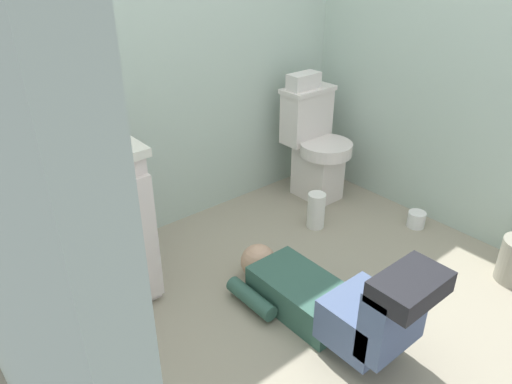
% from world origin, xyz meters
% --- Properties ---
extents(ground_plane, '(2.92, 2.97, 0.04)m').
position_xyz_m(ground_plane, '(0.00, 0.00, -0.02)').
color(ground_plane, gray).
extents(wall_back, '(2.58, 0.08, 2.40)m').
position_xyz_m(wall_back, '(0.00, 1.03, 1.20)').
color(wall_back, '#B2C6B9').
rests_on(wall_back, ground_plane).
extents(wall_right, '(0.08, 1.97, 2.40)m').
position_xyz_m(wall_right, '(1.25, 0.00, 1.20)').
color(wall_right, '#B2C6B9').
rests_on(wall_right, ground_plane).
extents(toilet, '(0.36, 0.46, 0.75)m').
position_xyz_m(toilet, '(0.86, 0.69, 0.37)').
color(toilet, silver).
rests_on(toilet, ground_plane).
extents(vanity_cabinet, '(0.60, 0.53, 0.82)m').
position_xyz_m(vanity_cabinet, '(-0.80, 0.64, 0.42)').
color(vanity_cabinet, silver).
rests_on(vanity_cabinet, ground_plane).
extents(faucet, '(0.02, 0.02, 0.10)m').
position_xyz_m(faucet, '(-0.80, 0.78, 0.87)').
color(faucet, silver).
rests_on(faucet, vanity_cabinet).
extents(person_plumber, '(0.39, 1.06, 0.52)m').
position_xyz_m(person_plumber, '(-0.04, -0.30, 0.18)').
color(person_plumber, '#33594C').
rests_on(person_plumber, ground_plane).
extents(tissue_box, '(0.22, 0.11, 0.10)m').
position_xyz_m(tissue_box, '(0.82, 0.78, 0.80)').
color(tissue_box, silver).
rests_on(tissue_box, toilet).
extents(soap_dispenser, '(0.06, 0.06, 0.17)m').
position_xyz_m(soap_dispenser, '(-0.99, 0.76, 0.89)').
color(soap_dispenser, '#378D56').
rests_on(soap_dispenser, vanity_cabinet).
extents(bottle_pink, '(0.05, 0.05, 0.12)m').
position_xyz_m(bottle_pink, '(-0.89, 0.70, 0.88)').
color(bottle_pink, '#D49299').
rests_on(bottle_pink, vanity_cabinet).
extents(bottle_clear, '(0.04, 0.04, 0.11)m').
position_xyz_m(bottle_clear, '(-0.83, 0.76, 0.88)').
color(bottle_clear, silver).
rests_on(bottle_clear, vanity_cabinet).
extents(bottle_green, '(0.05, 0.05, 0.11)m').
position_xyz_m(bottle_green, '(-0.76, 0.75, 0.88)').
color(bottle_green, '#4FA153').
rests_on(bottle_green, vanity_cabinet).
extents(paper_towel_roll, '(0.11, 0.11, 0.23)m').
position_xyz_m(paper_towel_roll, '(0.56, 0.37, 0.12)').
color(paper_towel_roll, white).
rests_on(paper_towel_roll, ground_plane).
extents(toilet_paper_roll, '(0.11, 0.11, 0.10)m').
position_xyz_m(toilet_paper_roll, '(1.05, -0.04, 0.05)').
color(toilet_paper_roll, white).
rests_on(toilet_paper_roll, ground_plane).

